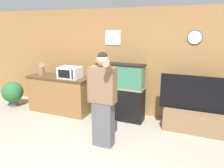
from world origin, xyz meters
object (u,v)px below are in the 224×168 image
Objects in this scene: counter_island at (60,94)px; knife_block at (42,70)px; person_standing at (102,99)px; aquarium_on_stand at (120,92)px; microwave at (70,72)px; tv_on_stand at (194,116)px; potted_plant at (13,92)px.

counter_island is 4.91× the size of knife_block.
aquarium_on_stand is at bearing 95.83° from person_standing.
microwave reaches higher than tv_on_stand.
aquarium_on_stand is at bearing 4.92° from knife_block.
person_standing reaches higher than tv_on_stand.
potted_plant is (-4.73, -0.32, 0.04)m from tv_on_stand.
microwave is at bearing -171.96° from aquarium_on_stand.
knife_block is at bearing -177.69° from tv_on_stand.
knife_block reaches higher than microwave.
microwave is 0.75× the size of potted_plant.
microwave is 1.94m from potted_plant.
knife_block is 0.48× the size of potted_plant.
potted_plant is (-0.94, -0.16, -0.66)m from knife_block.
person_standing is at bearing -32.51° from counter_island.
aquarium_on_stand is at bearing 5.42° from counter_island.
person_standing is (1.75, -1.11, 0.45)m from counter_island.
potted_plant is (-1.45, -0.19, -0.08)m from counter_island.
tv_on_stand is at bearing 2.15° from counter_island.
aquarium_on_stand reaches higher than counter_island.
microwave is 0.39× the size of aquarium_on_stand.
person_standing is at bearing -25.66° from knife_block.
counter_island is 3.28m from tv_on_stand.
potted_plant is at bearing -174.63° from microwave.
person_standing is 3.37m from potted_plant.
counter_island is at bearing 147.49° from person_standing.
tv_on_stand is (3.79, 0.15, -0.70)m from knife_block.
person_standing reaches higher than potted_plant.
microwave is 3.01m from tv_on_stand.
person_standing is at bearing -38.12° from microwave.
counter_island is at bearing -177.85° from tv_on_stand.
person_standing is at bearing -16.05° from potted_plant.
person_standing reaches higher than aquarium_on_stand.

